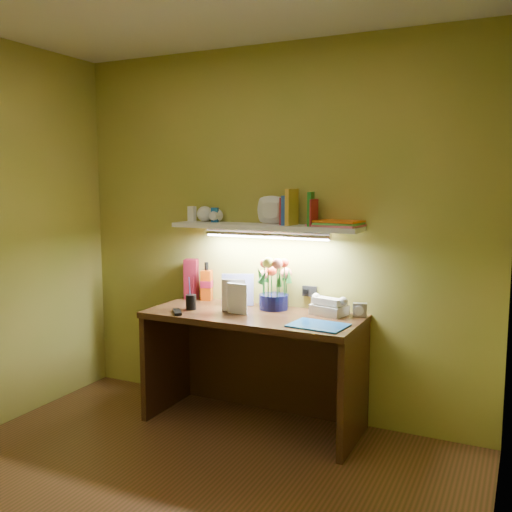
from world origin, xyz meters
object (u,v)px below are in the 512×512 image
(desk, at_px, (253,369))
(whisky_bottle, at_px, (207,281))
(telephone, at_px, (329,305))
(flower_bouquet, at_px, (274,283))
(desk_clock, at_px, (360,310))

(desk, relative_size, whisky_bottle, 5.07)
(telephone, bearing_deg, flower_bouquet, -165.89)
(desk, xyz_separation_m, flower_bouquet, (0.07, 0.18, 0.55))
(flower_bouquet, bearing_deg, telephone, 0.47)
(flower_bouquet, distance_m, whisky_bottle, 0.56)
(telephone, height_order, whisky_bottle, whisky_bottle)
(desk_clock, xyz_separation_m, whisky_bottle, (-1.13, 0.03, 0.09))
(desk, height_order, flower_bouquet, flower_bouquet)
(desk, height_order, desk_clock, desk_clock)
(desk, bearing_deg, telephone, 22.10)
(whisky_bottle, bearing_deg, desk_clock, -1.31)
(flower_bouquet, relative_size, telephone, 1.64)
(flower_bouquet, height_order, telephone, flower_bouquet)
(whisky_bottle, bearing_deg, telephone, -3.14)
(flower_bouquet, distance_m, desk_clock, 0.60)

